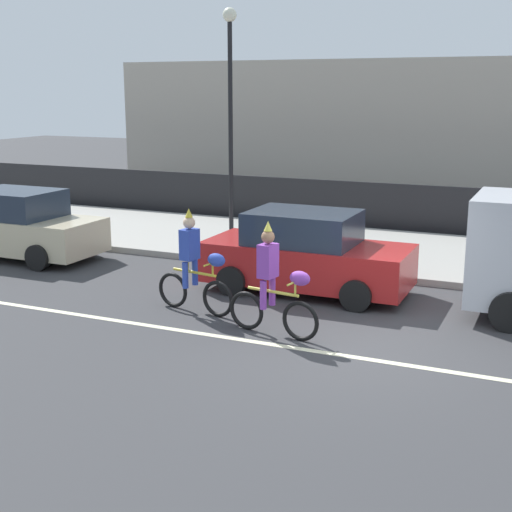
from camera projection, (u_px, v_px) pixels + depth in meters
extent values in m
plane|color=#38383A|center=(365.00, 347.00, 11.33)|extent=(80.00, 80.00, 0.00)
cube|color=beige|center=(356.00, 357.00, 10.88)|extent=(36.00, 0.14, 0.01)
cube|color=#9E9B93|center=(438.00, 257.00, 17.09)|extent=(60.00, 5.00, 0.15)
cube|color=black|center=(458.00, 212.00, 19.53)|extent=(40.00, 0.08, 1.40)
cube|color=#B2A899|center=(500.00, 130.00, 26.71)|extent=(28.00, 8.00, 5.02)
torus|color=black|center=(218.00, 299.00, 12.76)|extent=(0.67, 0.18, 0.67)
torus|color=black|center=(173.00, 290.00, 13.33)|extent=(0.67, 0.18, 0.67)
cylinder|color=gold|center=(194.00, 272.00, 12.95)|extent=(0.96, 0.22, 0.05)
cylinder|color=gold|center=(188.00, 266.00, 13.01)|extent=(0.04, 0.04, 0.18)
cylinder|color=gold|center=(213.00, 269.00, 12.70)|extent=(0.04, 0.04, 0.23)
cylinder|color=gold|center=(213.00, 263.00, 12.67)|extent=(0.12, 0.50, 0.03)
ellipsoid|color=#2D47B2|center=(216.00, 260.00, 12.61)|extent=(0.39, 0.26, 0.24)
cube|color=#2D47B2|center=(190.00, 244.00, 12.89)|extent=(0.29, 0.36, 0.56)
sphere|color=beige|center=(189.00, 223.00, 12.80)|extent=(0.22, 0.22, 0.22)
cone|color=gold|center=(189.00, 213.00, 12.75)|extent=(0.14, 0.14, 0.16)
cylinder|color=#2D47B2|center=(185.00, 275.00, 12.90)|extent=(0.11, 0.11, 0.48)
cylinder|color=#2D47B2|center=(195.00, 272.00, 13.13)|extent=(0.11, 0.11, 0.48)
torus|color=black|center=(300.00, 321.00, 11.54)|extent=(0.67, 0.17, 0.67)
torus|color=black|center=(246.00, 310.00, 12.09)|extent=(0.67, 0.17, 0.67)
cylinder|color=#E5D84C|center=(273.00, 292.00, 11.72)|extent=(0.96, 0.20, 0.05)
cylinder|color=#E5D84C|center=(265.00, 285.00, 11.78)|extent=(0.04, 0.04, 0.18)
cylinder|color=#E5D84C|center=(295.00, 289.00, 11.47)|extent=(0.04, 0.04, 0.23)
cylinder|color=#E5D84C|center=(295.00, 282.00, 11.44)|extent=(0.11, 0.50, 0.03)
ellipsoid|color=purple|center=(300.00, 278.00, 11.38)|extent=(0.39, 0.25, 0.24)
cube|color=purple|center=(268.00, 261.00, 11.65)|extent=(0.29, 0.35, 0.56)
sphere|color=#9E7051|center=(268.00, 237.00, 11.56)|extent=(0.22, 0.22, 0.22)
cone|color=#E5D84C|center=(268.00, 226.00, 11.52)|extent=(0.14, 0.14, 0.16)
cylinder|color=purple|center=(263.00, 295.00, 11.67)|extent=(0.11, 0.11, 0.48)
cylinder|color=purple|center=(272.00, 291.00, 11.89)|extent=(0.11, 0.11, 0.48)
cylinder|color=black|center=(511.00, 312.00, 11.96)|extent=(0.70, 0.22, 0.70)
cube|color=beige|center=(20.00, 233.00, 17.23)|extent=(4.10, 1.72, 0.80)
cube|color=#232D3D|center=(14.00, 203.00, 17.11)|extent=(2.10, 1.58, 0.64)
cylinder|color=black|center=(38.00, 258.00, 16.03)|extent=(0.60, 0.20, 0.60)
cylinder|color=black|center=(85.00, 243.00, 17.56)|extent=(0.60, 0.20, 0.60)
cylinder|color=black|center=(5.00, 235.00, 18.57)|extent=(0.60, 0.20, 0.60)
cube|color=#AD1E1E|center=(307.00, 263.00, 14.29)|extent=(4.10, 1.72, 0.80)
cube|color=#232D3D|center=(303.00, 227.00, 14.16)|extent=(2.10, 1.58, 0.64)
cylinder|color=black|center=(356.00, 295.00, 13.09)|extent=(0.60, 0.20, 0.60)
cylinder|color=black|center=(380.00, 274.00, 14.62)|extent=(0.60, 0.20, 0.60)
cylinder|color=black|center=(232.00, 281.00, 14.09)|extent=(0.60, 0.20, 0.60)
cylinder|color=black|center=(266.00, 262.00, 15.62)|extent=(0.60, 0.20, 0.60)
cylinder|color=black|center=(231.00, 132.00, 18.67)|extent=(0.12, 0.12, 5.50)
sphere|color=#EAEACC|center=(230.00, 15.00, 18.00)|extent=(0.36, 0.36, 0.36)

